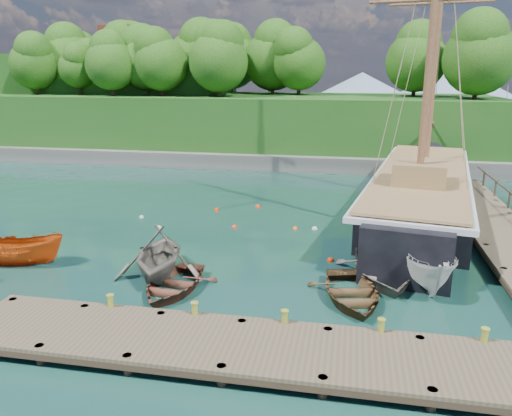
# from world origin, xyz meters

# --- Properties ---
(ground) EXTENTS (160.00, 160.00, 0.00)m
(ground) POSITION_xyz_m (0.00, 0.00, 0.00)
(ground) COLOR #133229
(ground) RESTS_ON ground
(dock_near) EXTENTS (20.00, 3.20, 1.10)m
(dock_near) POSITION_xyz_m (2.00, -6.50, 0.43)
(dock_near) COLOR brown
(dock_near) RESTS_ON ground
(dock_east) EXTENTS (3.20, 24.00, 1.10)m
(dock_east) POSITION_xyz_m (11.50, 7.00, 0.43)
(dock_east) COLOR brown
(dock_east) RESTS_ON ground
(bollard_0) EXTENTS (0.26, 0.26, 0.45)m
(bollard_0) POSITION_xyz_m (-4.00, -5.10, 0.00)
(bollard_0) COLOR olive
(bollard_0) RESTS_ON ground
(bollard_1) EXTENTS (0.26, 0.26, 0.45)m
(bollard_1) POSITION_xyz_m (-1.00, -5.10, 0.00)
(bollard_1) COLOR olive
(bollard_1) RESTS_ON ground
(bollard_2) EXTENTS (0.26, 0.26, 0.45)m
(bollard_2) POSITION_xyz_m (2.00, -5.10, 0.00)
(bollard_2) COLOR olive
(bollard_2) RESTS_ON ground
(bollard_3) EXTENTS (0.26, 0.26, 0.45)m
(bollard_3) POSITION_xyz_m (5.00, -5.10, 0.00)
(bollard_3) COLOR olive
(bollard_3) RESTS_ON ground
(bollard_4) EXTENTS (0.26, 0.26, 0.45)m
(bollard_4) POSITION_xyz_m (8.00, -5.10, 0.00)
(bollard_4) COLOR olive
(bollard_4) RESTS_ON ground
(rowboat_0) EXTENTS (3.20, 4.22, 0.82)m
(rowboat_0) POSITION_xyz_m (-2.83, -2.25, 0.00)
(rowboat_0) COLOR brown
(rowboat_0) RESTS_ON ground
(rowboat_1) EXTENTS (4.59, 5.05, 2.30)m
(rowboat_1) POSITION_xyz_m (-3.86, -1.00, 0.00)
(rowboat_1) COLOR #6B6459
(rowboat_1) RESTS_ON ground
(rowboat_2) EXTENTS (3.83, 4.72, 0.86)m
(rowboat_2) POSITION_xyz_m (4.09, -1.77, 0.00)
(rowboat_2) COLOR #4F371F
(rowboat_2) RESTS_ON ground
(rowboat_3) EXTENTS (4.23, 5.33, 0.99)m
(rowboat_3) POSITION_xyz_m (5.33, 0.57, 0.00)
(rowboat_3) COLOR #696058
(rowboat_3) RESTS_ON ground
(motorboat_orange) EXTENTS (4.19, 2.31, 1.53)m
(motorboat_orange) POSITION_xyz_m (-10.48, -0.91, 0.00)
(motorboat_orange) COLOR #BD460E
(motorboat_orange) RESTS_ON ground
(cabin_boat_white) EXTENTS (2.34, 5.25, 1.97)m
(cabin_boat_white) POSITION_xyz_m (7.00, 0.42, 0.00)
(cabin_boat_white) COLOR silver
(cabin_boat_white) RESTS_ON ground
(schooner) EXTENTS (8.69, 28.28, 20.99)m
(schooner) POSITION_xyz_m (7.95, 10.37, 1.16)
(schooner) COLOR black
(schooner) RESTS_ON ground
(mooring_buoy_0) EXTENTS (0.32, 0.32, 0.32)m
(mooring_buoy_0) POSITION_xyz_m (-6.34, 5.18, 0.00)
(mooring_buoy_0) COLOR white
(mooring_buoy_0) RESTS_ON ground
(mooring_buoy_1) EXTENTS (0.32, 0.32, 0.32)m
(mooring_buoy_1) POSITION_xyz_m (-2.31, 6.09, 0.00)
(mooring_buoy_1) COLOR red
(mooring_buoy_1) RESTS_ON ground
(mooring_buoy_2) EXTENTS (0.29, 0.29, 0.29)m
(mooring_buoy_2) POSITION_xyz_m (1.02, 6.49, 0.00)
(mooring_buoy_2) COLOR orange
(mooring_buoy_2) RESTS_ON ground
(mooring_buoy_3) EXTENTS (0.30, 0.30, 0.30)m
(mooring_buoy_3) POSITION_xyz_m (2.06, 6.67, 0.00)
(mooring_buoy_3) COLOR silver
(mooring_buoy_3) RESTS_ON ground
(mooring_buoy_4) EXTENTS (0.31, 0.31, 0.31)m
(mooring_buoy_4) POSITION_xyz_m (-4.21, 9.32, 0.00)
(mooring_buoy_4) COLOR #F73105
(mooring_buoy_4) RESTS_ON ground
(mooring_buoy_5) EXTENTS (0.33, 0.33, 0.33)m
(mooring_buoy_5) POSITION_xyz_m (-1.82, 10.54, 0.00)
(mooring_buoy_5) COLOR #F93D0F
(mooring_buoy_5) RESTS_ON ground
(mooring_buoy_6) EXTENTS (0.28, 0.28, 0.28)m
(mooring_buoy_6) POSITION_xyz_m (-8.14, 6.97, 0.00)
(mooring_buoy_6) COLOR silver
(mooring_buoy_6) RESTS_ON ground
(mooring_buoy_7) EXTENTS (0.32, 0.32, 0.32)m
(mooring_buoy_7) POSITION_xyz_m (3.14, 2.12, 0.00)
(mooring_buoy_7) COLOR #ED3208
(mooring_buoy_7) RESTS_ON ground
(headland) EXTENTS (51.00, 19.31, 12.90)m
(headland) POSITION_xyz_m (-12.88, 31.36, 5.54)
(headland) COLOR #474744
(headland) RESTS_ON ground
(distant_ridge) EXTENTS (117.00, 40.00, 10.00)m
(distant_ridge) POSITION_xyz_m (4.30, 70.00, 4.35)
(distant_ridge) COLOR #728CA5
(distant_ridge) RESTS_ON ground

